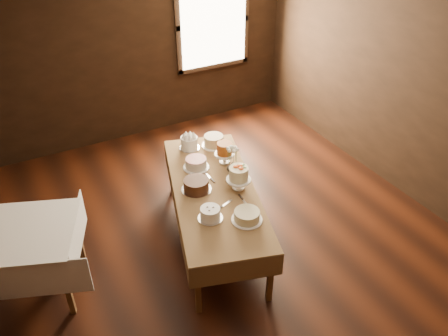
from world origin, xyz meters
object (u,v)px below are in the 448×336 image
cake_caramel (224,154)px  cake_server_c (207,175)px  flower_vase (232,167)px  cake_server_a (227,203)px  cake_flowers (239,179)px  cake_swirl (210,214)px  side_table (27,238)px  display_table (214,192)px  cake_lattice (196,164)px  cake_speckled (214,141)px  cake_chocolate (196,185)px  cake_server_b (246,203)px  cake_meringue (189,143)px  cake_cream (247,216)px  cake_server_d (231,174)px

cake_caramel → cake_server_c: cake_caramel is taller
cake_caramel → flower_vase: cake_caramel is taller
cake_server_a → cake_caramel: bearing=44.4°
cake_server_a → cake_server_c: bearing=66.0°
cake_flowers → cake_swirl: 0.60m
cake_server_c → side_table: bearing=90.5°
cake_caramel → cake_swirl: bearing=-126.3°
display_table → cake_lattice: cake_lattice is taller
cake_flowers → cake_swirl: cake_flowers is taller
display_table → cake_swirl: (-0.27, -0.44, 0.11)m
cake_lattice → cake_server_a: size_ratio=1.28×
cake_lattice → cake_server_c: cake_lattice is taller
cake_speckled → cake_chocolate: 0.94m
cake_server_b → flower_vase: size_ratio=1.85×
side_table → cake_meringue: 2.17m
cake_speckled → cake_server_b: cake_speckled is taller
cake_caramel → cake_server_c: (-0.30, -0.15, -0.11)m
display_table → cake_cream: (0.04, -0.63, 0.10)m
side_table → cake_server_d: side_table is taller
cake_caramel → side_table: bearing=-173.8°
display_table → cake_caramel: cake_caramel is taller
cake_chocolate → cake_flowers: (0.42, -0.19, 0.06)m
cake_swirl → cake_flowers: bearing=31.9°
cake_server_b → flower_vase: (0.16, 0.57, 0.06)m
cake_swirl → flower_vase: size_ratio=1.95×
cake_lattice → cake_server_a: cake_lattice is taller
cake_caramel → flower_vase: 0.23m
display_table → cake_swirl: 0.53m
display_table → flower_vase: flower_vase is taller
cake_server_d → side_table: bearing=138.0°
cake_flowers → cake_swirl: size_ratio=1.15×
cake_lattice → cake_server_c: (0.04, -0.21, -0.05)m
cake_speckled → flower_vase: 0.63m
cake_chocolate → cake_swirl: (-0.09, -0.50, -0.00)m
cake_meringue → cake_cream: bearing=-92.8°
cake_chocolate → cake_lattice: bearing=65.0°
cake_speckled → cake_cream: size_ratio=1.08×
cake_chocolate → cake_flowers: 0.46m
cake_meringue → cake_server_c: 0.64m
cake_swirl → cake_server_c: bearing=65.5°
display_table → cake_server_d: cake_server_d is taller
cake_server_d → cake_meringue: bearing=62.0°
cake_flowers → cake_server_c: size_ratio=1.22×
cake_server_d → flower_vase: 0.08m
cake_caramel → cake_server_b: cake_caramel is taller
display_table → cake_flowers: 0.32m
cake_server_d → display_table: bearing=163.6°
cake_speckled → cake_flowers: bearing=-100.7°
cake_server_a → flower_vase: (0.33, 0.47, 0.06)m
cake_chocolate → cake_meringue: bearing=70.2°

